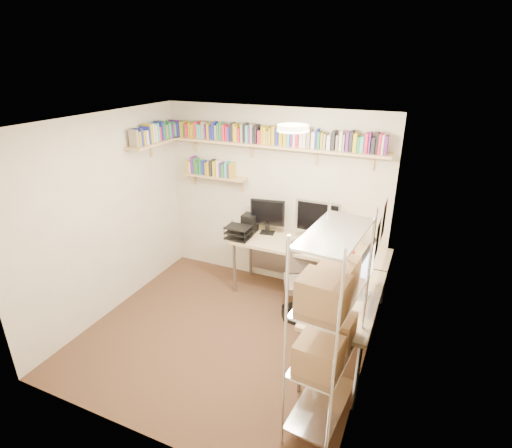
{
  "coord_description": "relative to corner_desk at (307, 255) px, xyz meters",
  "views": [
    {
      "loc": [
        1.92,
        -3.41,
        3.07
      ],
      "look_at": [
        0.17,
        0.55,
        1.26
      ],
      "focal_mm": 28.0,
      "sensor_mm": 36.0,
      "label": 1
    }
  ],
  "objects": [
    {
      "name": "wall_shelves",
      "position": [
        -1.12,
        0.37,
        1.24
      ],
      "size": [
        3.12,
        1.09,
        0.8
      ],
      "color": "tan",
      "rests_on": "ground"
    },
    {
      "name": "office_chair",
      "position": [
        -0.02,
        -0.12,
        -0.38
      ],
      "size": [
        0.56,
        0.57,
        0.97
      ],
      "rotation": [
        0.0,
        0.0,
        0.4
      ],
      "color": "black",
      "rests_on": "ground"
    },
    {
      "name": "wire_rack",
      "position": [
        0.66,
        -1.61,
        0.32
      ],
      "size": [
        0.49,
        0.88,
        1.96
      ],
      "rotation": [
        0.0,
        0.0,
        -0.09
      ],
      "color": "silver",
      "rests_on": "ground"
    },
    {
      "name": "corner_desk",
      "position": [
        0.0,
        0.0,
        0.0
      ],
      "size": [
        2.12,
        2.03,
        1.38
      ],
      "color": "#D5B28A",
      "rests_on": "ground"
    },
    {
      "name": "room_shell",
      "position": [
        -0.7,
        -0.92,
        0.76
      ],
      "size": [
        3.24,
        3.04,
        2.52
      ],
      "color": "beige",
      "rests_on": "ground"
    },
    {
      "name": "ground",
      "position": [
        -0.7,
        -0.92,
        -0.79
      ],
      "size": [
        3.2,
        3.2,
        0.0
      ],
      "primitive_type": "plane",
      "color": "#45271D",
      "rests_on": "ground"
    }
  ]
}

